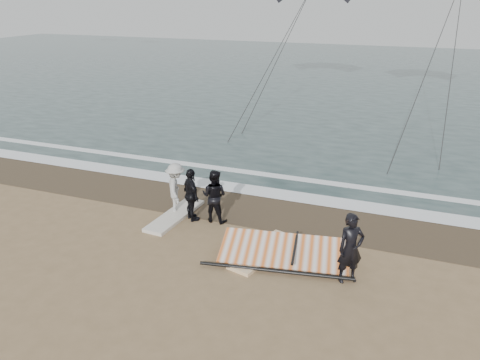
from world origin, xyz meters
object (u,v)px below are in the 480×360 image
object	(u,v)px
board_white	(263,251)
board_cream	(175,215)
man_main	(351,248)
sail_rig	(283,251)

from	to	relation	value
board_white	board_cream	xyz separation A→B (m)	(-3.39, 1.15, 0.01)
man_main	sail_rig	size ratio (longest dim) A/B	0.47
man_main	sail_rig	distance (m)	2.06
man_main	sail_rig	world-z (taller)	man_main
man_main	board_white	size ratio (longest dim) A/B	0.74
board_cream	sail_rig	distance (m)	4.12
board_white	board_cream	bearing A→B (deg)	175.98
man_main	board_cream	distance (m)	6.11
man_main	board_cream	size ratio (longest dim) A/B	0.70
board_cream	sail_rig	bearing A→B (deg)	-11.82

